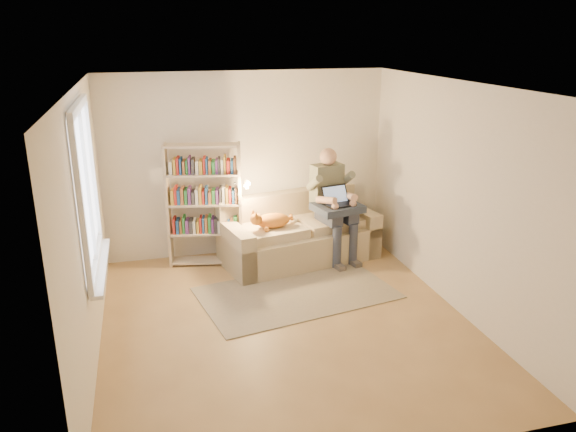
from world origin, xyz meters
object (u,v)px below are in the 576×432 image
object	(u,v)px
sofa	(298,237)
person	(332,198)
laptop	(340,200)
cat	(269,221)
bookshelf	(204,199)

from	to	relation	value
sofa	person	world-z (taller)	person
laptop	person	bearing A→B (deg)	105.03
sofa	person	xyz separation A→B (m)	(0.47, -0.06, 0.55)
person	laptop	xyz separation A→B (m)	(0.07, -0.13, 0.02)
sofa	cat	xyz separation A→B (m)	(-0.48, -0.24, 0.36)
laptop	bookshelf	xyz separation A→B (m)	(-1.82, 0.35, 0.04)
person	bookshelf	bearing A→B (deg)	160.93
person	bookshelf	world-z (taller)	bookshelf
cat	laptop	xyz separation A→B (m)	(1.02, 0.04, 0.21)
cat	laptop	distance (m)	1.04
person	cat	bearing A→B (deg)	178.62
sofa	person	distance (m)	0.73
sofa	bookshelf	xyz separation A→B (m)	(-1.28, 0.15, 0.61)
sofa	bookshelf	world-z (taller)	bookshelf
person	bookshelf	distance (m)	1.77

